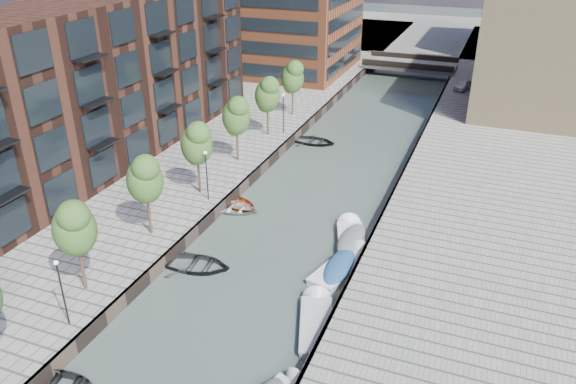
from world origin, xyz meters
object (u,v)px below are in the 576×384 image
Objects in this scene: sloop_0 at (197,268)px; tree_4 at (236,115)px; sloop_3 at (233,211)px; motorboat_3 at (343,266)px; tree_5 at (267,93)px; bridge at (410,65)px; sloop_4 at (314,143)px; tree_2 at (145,178)px; tree_6 at (293,76)px; tree_3 at (196,142)px; motorboat_4 at (351,238)px; tree_1 at (74,226)px; sloop_2 at (238,206)px; motorboat_2 at (316,320)px; car at (464,85)px.

tree_4 is at bearing 8.11° from sloop_0.
motorboat_3 is at bearing -118.94° from sloop_3.
tree_5 is at bearing 90.00° from tree_4.
sloop_4 is at bearing -97.59° from bridge.
tree_2 and tree_6 have the same top height.
tree_3 is 14.10m from motorboat_4.
tree_1 is at bearing 134.08° from sloop_0.
sloop_2 is 15.31m from sloop_4.
motorboat_2 is at bearing -113.61° from sloop_2.
tree_6 is (0.00, 14.00, 0.00)m from tree_4.
tree_4 is 1.06× the size of motorboat_2.
tree_4 is at bearing 90.00° from tree_3.
tree_1 is at bearing -146.28° from motorboat_3.
sloop_2 is (3.10, -13.48, -5.31)m from tree_5.
tree_1 is 14.00m from tree_3.
bridge is at bearing -8.27° from sloop_4.
tree_3 reaches higher than motorboat_4.
car is (16.94, 23.87, -3.70)m from tree_5.
bridge is at bearing 81.05° from tree_2.
tree_2 is 7.03m from sloop_0.
motorboat_4 is at bearing -153.65° from sloop_4.
sloop_3 is 14.75m from motorboat_2.
motorboat_4 is at bearing -32.54° from tree_4.
tree_6 is at bearing 90.00° from tree_1.
sloop_2 is 0.70× the size of motorboat_3.
sloop_3 is 0.75× the size of motorboat_4.
tree_4 is 1.04× the size of motorboat_3.
tree_4 is 35.40m from car.
car is (8.44, -9.13, 0.21)m from bridge.
tree_2 is at bearing -90.00° from tree_3.
motorboat_4 is 1.61× the size of car.
tree_2 is 1.47× the size of sloop_2.
tree_3 is at bearing -90.00° from tree_4.
tree_6 reaches higher than motorboat_2.
sloop_4 is (1.24, 15.25, 0.00)m from sloop_2.
tree_4 reaches higher than motorboat_3.
tree_5 is 7.08m from sloop_4.
tree_2 is at bearing 149.76° from sloop_3.
sloop_2 is at bearing -77.05° from tree_5.
motorboat_2 is at bearing -38.19° from tree_3.
bridge is 47.68m from sloop_3.
tree_6 reaches higher than motorboat_3.
car is at bearing 85.50° from motorboat_3.
sloop_2 is 0.94× the size of sloop_3.
tree_4 and tree_5 have the same top height.
sloop_3 is at bearing -96.51° from bridge.
tree_5 is at bearing 125.59° from motorboat_3.
sloop_4 reaches higher than sloop_3.
tree_6 is (0.00, 35.00, 0.00)m from tree_1.
motorboat_2 is at bearing -86.72° from motorboat_4.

